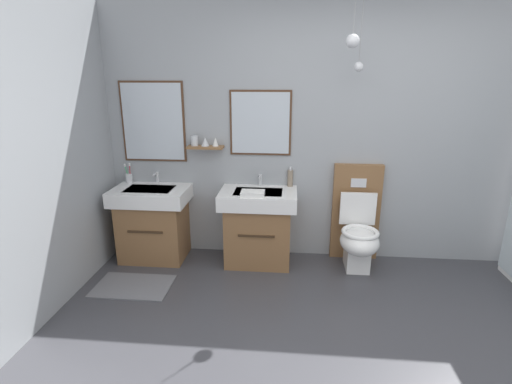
# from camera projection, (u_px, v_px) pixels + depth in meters

# --- Properties ---
(wall_back) EXTENTS (5.11, 0.52, 2.53)m
(wall_back) POSITION_uv_depth(u_px,v_px,m) (347.00, 136.00, 3.82)
(wall_back) COLOR #999EA3
(wall_back) RESTS_ON ground
(bath_mat) EXTENTS (0.68, 0.44, 0.01)m
(bath_mat) POSITION_uv_depth(u_px,v_px,m) (133.00, 286.00, 3.51)
(bath_mat) COLOR slate
(bath_mat) RESTS_ON ground
(vanity_sink_left) EXTENTS (0.75, 0.53, 0.76)m
(vanity_sink_left) POSITION_uv_depth(u_px,v_px,m) (153.00, 221.00, 3.98)
(vanity_sink_left) COLOR brown
(vanity_sink_left) RESTS_ON ground
(tap_on_left_sink) EXTENTS (0.03, 0.13, 0.11)m
(tap_on_left_sink) POSITION_uv_depth(u_px,v_px,m) (157.00, 176.00, 4.04)
(tap_on_left_sink) COLOR silver
(tap_on_left_sink) RESTS_ON vanity_sink_left
(vanity_sink_right) EXTENTS (0.75, 0.53, 0.76)m
(vanity_sink_right) POSITION_uv_depth(u_px,v_px,m) (258.00, 225.00, 3.88)
(vanity_sink_right) COLOR brown
(vanity_sink_right) RESTS_ON ground
(tap_on_right_sink) EXTENTS (0.03, 0.13, 0.11)m
(tap_on_right_sink) POSITION_uv_depth(u_px,v_px,m) (260.00, 179.00, 3.94)
(tap_on_right_sink) COLOR silver
(tap_on_right_sink) RESTS_ON vanity_sink_right
(toilet) EXTENTS (0.48, 0.63, 1.00)m
(toilet) POSITION_uv_depth(u_px,v_px,m) (357.00, 230.00, 3.82)
(toilet) COLOR brown
(toilet) RESTS_ON ground
(toothbrush_cup) EXTENTS (0.07, 0.07, 0.21)m
(toothbrush_cup) POSITION_uv_depth(u_px,v_px,m) (129.00, 177.00, 4.06)
(toothbrush_cup) COLOR silver
(toothbrush_cup) RESTS_ON vanity_sink_left
(soap_dispenser) EXTENTS (0.06, 0.06, 0.20)m
(soap_dispenser) POSITION_uv_depth(u_px,v_px,m) (290.00, 178.00, 3.91)
(soap_dispenser) COLOR gray
(soap_dispenser) RESTS_ON vanity_sink_right
(folded_hand_towel) EXTENTS (0.22, 0.16, 0.04)m
(folded_hand_towel) POSITION_uv_depth(u_px,v_px,m) (253.00, 193.00, 3.62)
(folded_hand_towel) COLOR white
(folded_hand_towel) RESTS_ON vanity_sink_right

